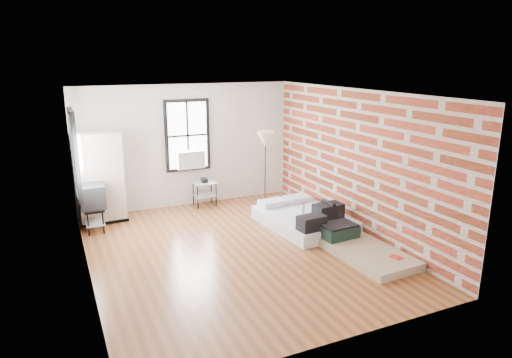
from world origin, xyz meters
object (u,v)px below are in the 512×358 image
mattress_bare (359,247)px  floor_lamp (265,143)px  wardrobe (100,178)px  mattress_main (306,218)px  side_table (204,187)px  tv_stand (93,198)px

mattress_bare → floor_lamp: 3.20m
wardrobe → mattress_main: bearing=-30.7°
mattress_main → wardrobe: bearing=146.5°
mattress_main → mattress_bare: bearing=-88.0°
mattress_main → mattress_bare: size_ratio=1.12×
mattress_bare → side_table: 4.05m
mattress_main → wardrobe: wardrobe is taller
mattress_main → side_table: 2.61m
floor_lamp → mattress_bare: bearing=-80.1°
mattress_main → mattress_bare: 1.56m
floor_lamp → side_table: bearing=142.4°
mattress_main → floor_lamp: floor_lamp is taller
side_table → tv_stand: (-2.50, -0.57, 0.22)m
wardrobe → tv_stand: 0.61m
tv_stand → side_table: bearing=12.7°
wardrobe → floor_lamp: bearing=-14.9°
mattress_main → wardrobe: 4.35m
side_table → mattress_main: bearing=-55.8°
floor_lamp → mattress_main: bearing=-75.9°
mattress_bare → side_table: (-1.63, 3.70, 0.33)m
mattress_main → tv_stand: 4.29m
side_table → tv_stand: 2.58m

